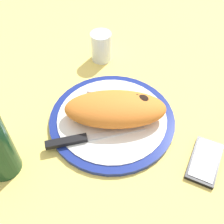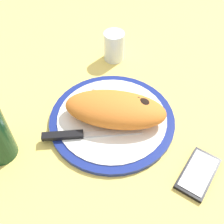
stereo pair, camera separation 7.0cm
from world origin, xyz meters
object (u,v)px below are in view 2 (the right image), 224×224
(plate, at_px, (112,119))
(smartphone, at_px, (198,173))
(fork, at_px, (117,93))
(water_glass, at_px, (114,48))
(knife, at_px, (77,135))
(calzone, at_px, (116,108))

(plate, height_order, smartphone, plate)
(fork, distance_m, water_glass, 0.18)
(fork, height_order, water_glass, water_glass)
(knife, distance_m, water_glass, 0.34)
(calzone, relative_size, fork, 1.49)
(plate, xyz_separation_m, calzone, (-0.01, -0.00, 0.04))
(fork, distance_m, smartphone, 0.30)
(smartphone, xyz_separation_m, water_glass, (0.28, -0.37, 0.03))
(calzone, distance_m, smartphone, 0.25)
(calzone, bearing_deg, plate, 16.61)
(smartphone, bearing_deg, fork, -40.70)
(smartphone, height_order, water_glass, water_glass)
(calzone, bearing_deg, water_glass, -76.58)
(calzone, distance_m, fork, 0.09)
(plate, relative_size, smartphone, 2.38)
(calzone, relative_size, knife, 1.10)
(fork, bearing_deg, knife, 67.98)
(plate, relative_size, fork, 1.84)
(smartphone, relative_size, water_glass, 1.48)
(plate, distance_m, calzone, 0.04)
(smartphone, bearing_deg, knife, -6.15)
(plate, relative_size, knife, 1.36)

